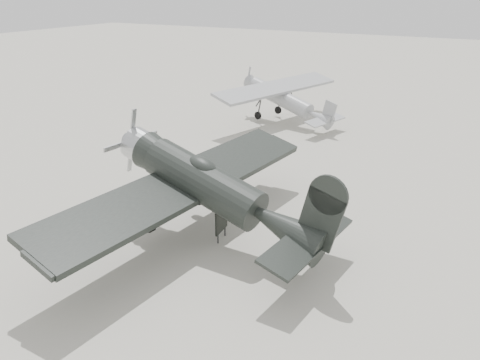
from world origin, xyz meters
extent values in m
plane|color=#A19C8F|center=(0.00, 0.00, 0.00)|extent=(160.00, 160.00, 0.00)
cylinder|color=black|center=(-0.08, -2.26, 2.32)|extent=(4.91, 2.10, 1.52)
cone|color=black|center=(3.47, -2.71, 2.37)|extent=(2.97, 1.75, 1.41)
cylinder|color=#ADAFB1|center=(-3.35, -1.85, 2.32)|extent=(1.13, 1.45, 1.34)
cone|color=#ADAFB1|center=(-3.99, -1.77, 2.32)|extent=(0.45, 0.65, 0.61)
cube|color=#ADAFB1|center=(-3.92, -1.78, 2.32)|extent=(0.09, 0.20, 2.81)
ellipsoid|color=black|center=(-0.29, -2.23, 2.99)|extent=(1.27, 0.88, 0.50)
cube|color=black|center=(-0.83, -2.17, 1.94)|extent=(3.89, 13.17, 0.24)
cube|color=black|center=(4.33, -2.82, 2.43)|extent=(1.75, 4.66, 0.11)
cube|color=black|center=(4.49, -2.84, 3.35)|extent=(1.30, 0.27, 1.95)
cylinder|color=black|center=(-1.44, -3.56, 0.46)|extent=(0.75, 0.26, 0.74)
cylinder|color=black|center=(-1.07, -0.66, 0.46)|extent=(0.75, 0.26, 0.74)
cylinder|color=#333333|center=(-1.44, -3.56, 1.18)|extent=(0.13, 0.13, 1.52)
cylinder|color=#333333|center=(-1.07, -0.66, 1.18)|extent=(0.13, 0.13, 1.52)
cylinder|color=black|center=(4.60, -2.85, 1.91)|extent=(0.25, 0.12, 0.24)
cylinder|color=#9EA0A3|center=(-4.28, 14.29, 1.79)|extent=(5.27, 2.55, 1.09)
cone|color=#9EA0A3|center=(-0.95, 13.28, 1.79)|extent=(2.00, 1.47, 0.99)
cone|color=#9EA0A3|center=(-7.04, 15.12, 1.79)|extent=(0.87, 1.16, 1.03)
cube|color=#9EA0A3|center=(-7.42, 15.24, 1.79)|extent=(0.09, 0.15, 2.19)
cube|color=#9EA0A3|center=(-4.66, 14.40, 2.40)|extent=(4.98, 11.02, 0.18)
cube|color=#9EA0A3|center=(-0.47, 13.13, 1.84)|extent=(1.84, 3.50, 0.08)
cube|color=#9EA0A3|center=(-0.38, 13.11, 2.48)|extent=(0.88, 0.34, 1.29)
cylinder|color=black|center=(-5.36, 13.47, 0.28)|extent=(0.57, 0.29, 0.56)
cylinder|color=black|center=(-4.72, 15.56, 0.28)|extent=(0.57, 0.29, 0.56)
cylinder|color=#333333|center=(-5.36, 13.47, 0.84)|extent=(0.11, 0.11, 1.19)
cylinder|color=#333333|center=(-4.72, 15.56, 0.84)|extent=(0.11, 0.11, 1.19)
cylinder|color=black|center=(-0.28, 13.08, 1.49)|extent=(0.19, 0.12, 0.18)
cylinder|color=#333333|center=(0.50, -2.31, 0.68)|extent=(0.07, 0.07, 1.36)
cylinder|color=#333333|center=(0.44, -1.69, 0.68)|extent=(0.07, 0.07, 1.36)
cube|color=black|center=(0.47, -2.00, 0.84)|extent=(0.14, 0.94, 0.94)
cube|color=beige|center=(0.43, -2.00, 0.89)|extent=(0.07, 0.73, 0.19)
camera|label=1|loc=(8.59, -15.56, 9.12)|focal=35.00mm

